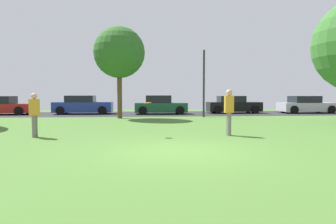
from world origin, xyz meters
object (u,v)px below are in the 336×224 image
(parked_car_green, at_px, (160,106))
(parked_car_black, at_px, (233,105))
(person_catcher, at_px, (229,110))
(oak_tree_right, at_px, (119,53))
(parked_car_red, at_px, (1,106))
(street_lamp_post, at_px, (204,84))
(person_thrower, at_px, (34,113))
(parked_car_silver, at_px, (306,105))
(parked_car_blue, at_px, (83,105))
(frisbee_disc, at_px, (148,103))

(parked_car_green, distance_m, parked_car_black, 6.06)
(person_catcher, xyz_separation_m, parked_car_green, (-1.82, 12.73, -0.30))
(oak_tree_right, xyz_separation_m, parked_car_green, (2.83, 4.11, -3.52))
(oak_tree_right, xyz_separation_m, parked_car_black, (8.86, 4.73, -3.53))
(person_catcher, xyz_separation_m, parked_car_red, (-13.88, 13.03, -0.32))
(parked_car_black, height_order, street_lamp_post, street_lamp_post)
(person_thrower, xyz_separation_m, parked_car_red, (-6.79, 12.89, -0.23))
(oak_tree_right, bearing_deg, parked_car_silver, 16.22)
(person_thrower, xyz_separation_m, parked_car_black, (11.29, 13.20, -0.22))
(person_catcher, height_order, parked_car_green, person_catcher)
(person_catcher, bearing_deg, parked_car_red, -42.09)
(person_thrower, bearing_deg, oak_tree_right, 75.10)
(parked_car_blue, relative_size, parked_car_silver, 1.01)
(person_thrower, height_order, parked_car_green, person_thrower)
(parked_car_blue, xyz_separation_m, parked_car_green, (6.02, -0.55, -0.01))
(parked_car_red, xyz_separation_m, parked_car_black, (18.08, 0.31, 0.01))
(parked_car_red, bearing_deg, street_lamp_post, -14.59)
(street_lamp_post, bearing_deg, parked_car_silver, 21.97)
(parked_car_blue, bearing_deg, parked_car_silver, -1.07)
(parked_car_black, distance_m, parked_car_silver, 6.03)
(parked_car_black, bearing_deg, parked_car_silver, -3.81)
(oak_tree_right, distance_m, street_lamp_post, 5.92)
(parked_car_blue, xyz_separation_m, street_lamp_post, (8.76, -4.09, 1.59))
(frisbee_disc, bearing_deg, parked_car_blue, 110.02)
(oak_tree_right, xyz_separation_m, frisbee_disc, (1.63, -8.55, -2.94))
(person_thrower, xyz_separation_m, parked_car_green, (5.27, 12.59, -0.21))
(person_thrower, height_order, frisbee_disc, person_thrower)
(parked_car_red, distance_m, parked_car_green, 12.06)
(frisbee_disc, distance_m, street_lamp_post, 9.99)
(person_catcher, xyz_separation_m, frisbee_disc, (-3.03, 0.06, 0.28))
(parked_car_blue, relative_size, street_lamp_post, 0.99)
(frisbee_disc, bearing_deg, person_catcher, -1.11)
(person_catcher, height_order, frisbee_disc, person_catcher)
(parked_car_green, height_order, street_lamp_post, street_lamp_post)
(parked_car_red, bearing_deg, parked_car_blue, 2.31)
(parked_car_red, distance_m, parked_car_silver, 24.10)
(parked_car_blue, distance_m, parked_car_silver, 18.07)
(person_thrower, bearing_deg, frisbee_disc, 0.00)
(oak_tree_right, distance_m, person_catcher, 10.31)
(parked_car_black, bearing_deg, street_lamp_post, -128.38)
(oak_tree_right, relative_size, person_catcher, 3.38)
(street_lamp_post, bearing_deg, person_catcher, -95.66)
(parked_car_green, distance_m, parked_car_silver, 12.05)
(person_thrower, distance_m, parked_car_silver, 21.53)
(parked_car_green, bearing_deg, parked_car_silver, 1.01)
(person_catcher, distance_m, parked_car_red, 19.04)
(parked_car_red, height_order, parked_car_blue, parked_car_blue)
(parked_car_blue, bearing_deg, person_thrower, -86.71)
(person_thrower, relative_size, parked_car_silver, 0.36)
(oak_tree_right, distance_m, parked_car_blue, 6.65)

